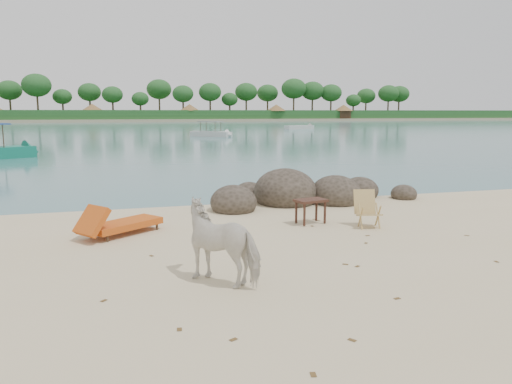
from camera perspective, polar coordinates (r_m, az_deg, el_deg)
water at (r=97.78m, az=-14.06°, el=7.34°), size 400.00×400.00×0.00m
far_shore at (r=177.74m, az=-15.02°, el=7.99°), size 420.00×90.00×1.40m
far_scenery at (r=144.43m, az=-14.79°, el=9.05°), size 420.00×18.00×9.50m
boulders at (r=14.47m, az=5.03°, el=-0.30°), size 6.40×3.00×1.35m
cow at (r=7.75m, az=-3.66°, el=-5.83°), size 1.50×1.53×1.25m
side_table at (r=11.74m, az=6.25°, el=-2.38°), size 0.79×0.60×0.57m
lounge_chair at (r=11.07m, az=-14.80°, el=-3.25°), size 2.03×1.77×0.60m
deck_chair at (r=11.55m, az=12.85°, el=-2.10°), size 0.65×0.69×0.83m
boat_mid at (r=55.18m, az=-5.21°, el=7.78°), size 4.66×4.86×2.69m
boat_far at (r=79.11m, az=4.97°, el=7.46°), size 5.87×3.18×0.67m
dead_leaves at (r=9.05m, az=8.29°, el=-7.77°), size 7.48×7.31×0.00m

